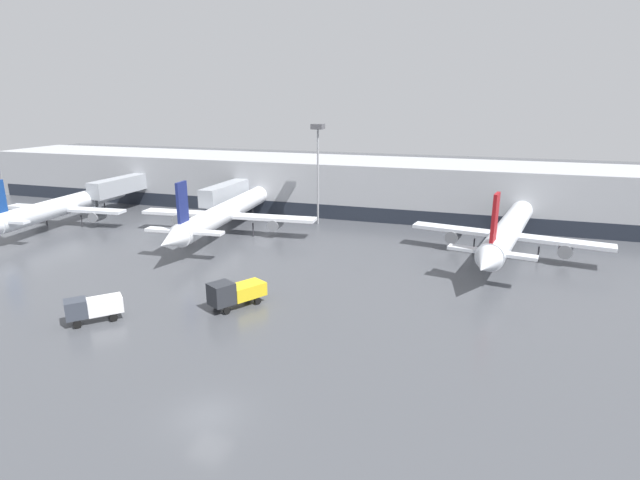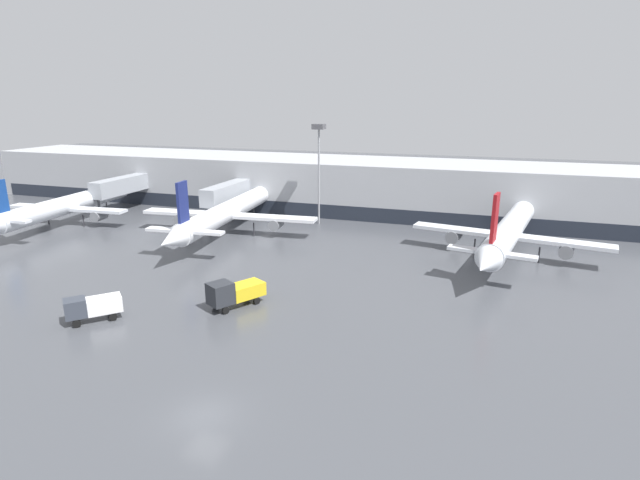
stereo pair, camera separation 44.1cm
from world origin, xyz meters
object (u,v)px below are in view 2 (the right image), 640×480
(service_truck_1, at_px, (93,306))
(apron_light_mast_2, at_px, (319,144))
(parked_jet_0, at_px, (509,232))
(parked_jet_3, at_px, (228,212))
(parked_jet_2, at_px, (67,205))
(service_truck_0, at_px, (234,292))

(service_truck_1, relative_size, apron_light_mast_2, 0.30)
(service_truck_1, height_order, apron_light_mast_2, apron_light_mast_2)
(parked_jet_0, distance_m, service_truck_1, 48.05)
(parked_jet_0, xyz_separation_m, parked_jet_3, (-39.07, -0.81, -0.05))
(parked_jet_0, xyz_separation_m, parked_jet_2, (-65.99, -3.98, -0.22))
(parked_jet_2, relative_size, apron_light_mast_2, 2.22)
(parked_jet_2, bearing_deg, parked_jet_3, -88.37)
(parked_jet_0, distance_m, apron_light_mast_2, 31.10)
(service_truck_0, relative_size, service_truck_1, 1.26)
(parked_jet_3, height_order, service_truck_1, parked_jet_3)
(parked_jet_0, bearing_deg, parked_jet_3, 101.40)
(service_truck_0, bearing_deg, service_truck_1, -26.83)
(service_truck_1, bearing_deg, parked_jet_3, -130.96)
(parked_jet_2, relative_size, service_truck_1, 7.52)
(parked_jet_0, relative_size, parked_jet_3, 0.93)
(service_truck_0, distance_m, service_truck_1, 12.59)
(apron_light_mast_2, bearing_deg, parked_jet_3, -137.22)
(parked_jet_2, distance_m, service_truck_0, 45.87)
(parked_jet_0, distance_m, parked_jet_2, 66.11)
(apron_light_mast_2, bearing_deg, parked_jet_0, -18.11)
(parked_jet_2, relative_size, service_truck_0, 5.94)
(parked_jet_2, bearing_deg, service_truck_0, -122.48)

